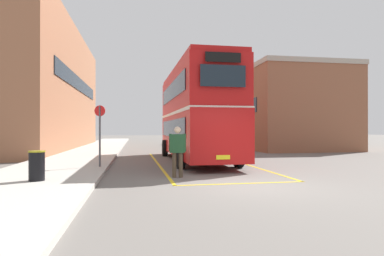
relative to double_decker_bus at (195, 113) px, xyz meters
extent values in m
plane|color=#66605B|center=(0.30, 6.59, -2.51)|extent=(135.60, 135.60, 0.00)
cube|color=#B2ADA3|center=(-6.20, 8.99, -2.44)|extent=(4.00, 57.60, 0.14)
cube|color=#9E6647|center=(-10.80, 12.28, 2.44)|extent=(6.01, 23.31, 9.90)
cube|color=#19232D|center=(-7.77, 12.28, 2.93)|extent=(0.06, 17.71, 1.10)
cube|color=brown|center=(9.62, 12.79, 0.65)|extent=(7.63, 16.79, 6.33)
cube|color=#232D38|center=(5.77, 12.79, 0.97)|extent=(0.06, 12.76, 1.10)
cube|color=#A89E8E|center=(9.62, 12.79, 4.00)|extent=(7.75, 16.91, 0.36)
cylinder|color=black|center=(-1.31, 3.26, -2.01)|extent=(0.29, 1.00, 1.00)
cylinder|color=black|center=(1.22, 3.29, -2.01)|extent=(0.29, 1.00, 1.00)
cylinder|color=black|center=(-1.22, -3.29, -2.01)|extent=(0.29, 1.00, 1.00)
cylinder|color=black|center=(1.31, -3.26, -2.01)|extent=(0.29, 1.00, 1.00)
cube|color=#B71414|center=(0.00, 0.00, -1.11)|extent=(2.59, 10.59, 2.10)
cube|color=#B71414|center=(0.00, 0.00, 0.99)|extent=(2.58, 10.38, 2.10)
cube|color=#B71414|center=(0.00, 0.00, 2.14)|extent=(2.48, 10.27, 0.20)
cube|color=white|center=(0.00, 0.00, -0.06)|extent=(2.61, 10.49, 0.14)
cube|color=#19232D|center=(-1.24, -0.02, -0.81)|extent=(0.15, 8.66, 0.84)
cube|color=#19232D|center=(-1.24, -0.02, 1.09)|extent=(0.15, 8.66, 0.84)
cube|color=#19232D|center=(1.24, 0.02, -0.81)|extent=(0.15, 8.66, 0.84)
cube|color=#19232D|center=(1.24, 0.02, 1.09)|extent=(0.15, 8.66, 0.84)
cube|color=#19232D|center=(0.07, -5.30, 1.09)|extent=(1.71, 0.06, 0.80)
cube|color=black|center=(0.07, -5.30, 1.77)|extent=(1.35, 0.06, 0.36)
cube|color=#19232D|center=(-0.07, 5.30, -0.71)|extent=(1.96, 0.07, 1.00)
cube|color=yellow|center=(0.07, -5.30, -1.88)|extent=(0.52, 0.04, 0.16)
cylinder|color=black|center=(2.12, 18.75, -2.05)|extent=(0.32, 0.94, 0.92)
cylinder|color=black|center=(4.51, 18.92, -2.05)|extent=(0.32, 0.94, 0.92)
cylinder|color=black|center=(2.47, 13.92, -2.05)|extent=(0.32, 0.94, 0.92)
cylinder|color=black|center=(4.86, 14.09, -2.05)|extent=(0.32, 0.94, 0.92)
cube|color=navy|center=(3.49, 16.42, -0.91)|extent=(2.88, 8.21, 2.60)
cube|color=silver|center=(3.49, 16.42, 0.45)|extent=(2.72, 7.88, 0.12)
cube|color=#19232D|center=(2.32, 16.33, -0.56)|extent=(0.49, 6.44, 0.96)
cube|color=#19232D|center=(4.66, 16.50, -0.56)|extent=(0.49, 6.44, 0.96)
cube|color=#19232D|center=(3.20, 20.46, -0.61)|extent=(1.85, 0.17, 1.10)
cylinder|color=#473828|center=(-1.55, -5.76, -2.09)|extent=(0.14, 0.14, 0.85)
cylinder|color=#473828|center=(-1.77, -5.72, -2.09)|extent=(0.14, 0.14, 0.85)
cube|color=#1E4728|center=(-1.66, -5.74, -1.35)|extent=(0.53, 0.31, 0.63)
cylinder|color=#1E4728|center=(-1.42, -5.79, -1.32)|extent=(0.09, 0.09, 0.60)
cylinder|color=#1E4728|center=(-1.90, -5.69, -1.32)|extent=(0.09, 0.09, 0.60)
sphere|color=beige|center=(-1.66, -5.76, -0.89)|extent=(0.23, 0.23, 0.23)
cylinder|color=black|center=(-5.94, -6.65, -1.95)|extent=(0.44, 0.44, 0.84)
cylinder|color=olive|center=(-5.94, -6.65, -1.52)|extent=(0.47, 0.47, 0.04)
cylinder|color=#4C4C51|center=(-4.50, -3.20, -1.16)|extent=(0.08, 0.08, 2.44)
cylinder|color=red|center=(-4.50, -3.20, -0.12)|extent=(0.43, 0.14, 0.44)
cube|color=gold|center=(-2.02, -1.08, -2.51)|extent=(0.29, 12.56, 0.01)
cube|color=gold|center=(2.02, -1.03, -2.51)|extent=(0.29, 12.56, 0.01)
cube|color=gold|center=(0.08, -7.34, -2.51)|extent=(4.17, 0.18, 0.01)
camera|label=1|loc=(-3.07, -17.01, -0.86)|focal=31.05mm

